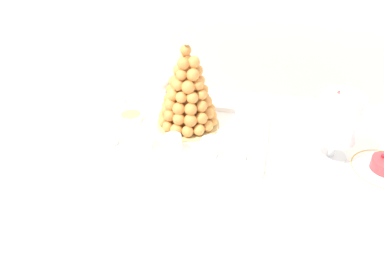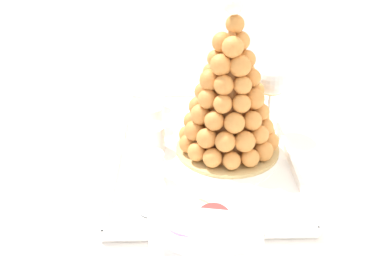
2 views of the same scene
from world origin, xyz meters
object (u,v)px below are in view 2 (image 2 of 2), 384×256
(serving_tray, at_px, (203,150))
(dessert_cup_right, at_px, (151,198))
(creme_brulee_ramekin, at_px, (215,103))
(dessert_cup_mid_right, at_px, (151,168))
(dessert_cup_left, at_px, (154,99))
(croquembouche, at_px, (230,96))
(wine_glass, at_px, (271,81))
(dessert_cup_mid_left, at_px, (151,118))
(dessert_cup_centre, at_px, (152,138))

(serving_tray, xyz_separation_m, dessert_cup_right, (0.21, -0.10, 0.03))
(creme_brulee_ramekin, bearing_deg, dessert_cup_mid_right, -24.90)
(dessert_cup_left, relative_size, dessert_cup_mid_right, 0.82)
(croquembouche, xyz_separation_m, dessert_cup_left, (-0.23, -0.17, -0.11))
(croquembouche, relative_size, creme_brulee_ramekin, 4.12)
(serving_tray, height_order, dessert_cup_right, dessert_cup_right)
(dessert_cup_mid_right, distance_m, wine_glass, 0.36)
(dessert_cup_mid_left, distance_m, dessert_cup_mid_right, 0.22)
(dessert_cup_mid_left, distance_m, dessert_cup_right, 0.32)
(croquembouche, xyz_separation_m, wine_glass, (-0.11, 0.11, -0.01))
(serving_tray, relative_size, dessert_cup_left, 12.07)
(dessert_cup_centre, xyz_separation_m, creme_brulee_ramekin, (-0.20, 0.15, -0.01))
(dessert_cup_mid_left, bearing_deg, creme_brulee_ramekin, 122.23)
(dessert_cup_mid_left, bearing_deg, dessert_cup_centre, 4.72)
(dessert_cup_right, bearing_deg, creme_brulee_ramekin, 160.88)
(croquembouche, xyz_separation_m, dessert_cup_centre, (-0.01, -0.17, -0.11))
(croquembouche, height_order, wine_glass, croquembouche)
(dessert_cup_centre, height_order, dessert_cup_mid_right, dessert_cup_mid_right)
(dessert_cup_centre, relative_size, wine_glass, 0.33)
(dessert_cup_centre, bearing_deg, dessert_cup_left, -178.49)
(serving_tray, xyz_separation_m, dessert_cup_mid_left, (-0.11, -0.12, 0.03))
(dessert_cup_mid_left, height_order, creme_brulee_ramekin, dessert_cup_mid_left)
(creme_brulee_ramekin, bearing_deg, dessert_cup_left, -95.17)
(dessert_cup_left, height_order, dessert_cup_centre, dessert_cup_centre)
(serving_tray, relative_size, dessert_cup_right, 11.13)
(wine_glass, bearing_deg, serving_tray, -56.94)
(dessert_cup_mid_left, relative_size, wine_glass, 0.35)
(croquembouche, distance_m, dessert_cup_centre, 0.20)
(wine_glass, bearing_deg, dessert_cup_right, -40.22)
(serving_tray, bearing_deg, dessert_cup_right, -26.35)
(dessert_cup_mid_right, bearing_deg, serving_tray, 136.56)
(dessert_cup_right, relative_size, creme_brulee_ramekin, 0.63)
(dessert_cup_right, bearing_deg, serving_tray, 153.65)
(dessert_cup_centre, bearing_deg, dessert_cup_mid_left, -175.28)
(dessert_cup_left, bearing_deg, wine_glass, 67.61)
(creme_brulee_ramekin, height_order, wine_glass, wine_glass)
(croquembouche, relative_size, dessert_cup_mid_right, 5.76)
(dessert_cup_right, bearing_deg, dessert_cup_centre, -177.76)
(dessert_cup_mid_right, bearing_deg, creme_brulee_ramekin, 155.10)
(dessert_cup_mid_right, bearing_deg, croquembouche, 123.98)
(serving_tray, distance_m, dessert_cup_centre, 0.12)
(dessert_cup_right, bearing_deg, dessert_cup_mid_right, -176.79)
(creme_brulee_ramekin, bearing_deg, dessert_cup_right, -19.12)
(serving_tray, height_order, dessert_cup_centre, dessert_cup_centre)
(wine_glass, bearing_deg, creme_brulee_ramekin, -129.66)
(dessert_cup_left, distance_m, dessert_cup_right, 0.43)
(serving_tray, distance_m, croquembouche, 0.15)
(serving_tray, bearing_deg, croquembouche, 84.65)
(dessert_cup_mid_left, distance_m, dessert_cup_centre, 0.10)
(dessert_cup_left, distance_m, creme_brulee_ramekin, 0.16)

